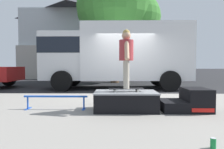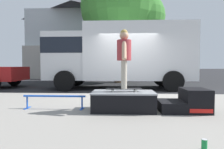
{
  "view_description": "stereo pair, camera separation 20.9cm",
  "coord_description": "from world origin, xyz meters",
  "px_view_note": "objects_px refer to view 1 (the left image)",
  "views": [
    {
      "loc": [
        -0.47,
        -7.45,
        1.1
      ],
      "look_at": [
        -0.55,
        -1.76,
        0.85
      ],
      "focal_mm": 31.49,
      "sensor_mm": 36.0,
      "label": 1
    },
    {
      "loc": [
        -0.26,
        -7.44,
        1.1
      ],
      "look_at": [
        -0.55,
        -1.76,
        0.85
      ],
      "focal_mm": 31.49,
      "sensor_mm": 36.0,
      "label": 2
    }
  ],
  "objects_px": {
    "skate_box": "(126,100)",
    "skater_kid": "(126,54)",
    "kicker_ramp": "(189,101)",
    "soda_can": "(213,143)",
    "street_tree_main": "(119,10)",
    "grind_rail": "(56,99)",
    "skateboard": "(126,89)",
    "box_truck": "(115,54)"
  },
  "relations": [
    {
      "from": "skateboard",
      "to": "skater_kid",
      "type": "distance_m",
      "value": 0.77
    },
    {
      "from": "kicker_ramp",
      "to": "box_truck",
      "type": "bearing_deg",
      "value": 106.74
    },
    {
      "from": "skater_kid",
      "to": "soda_can",
      "type": "bearing_deg",
      "value": -65.5
    },
    {
      "from": "skateboard",
      "to": "skater_kid",
      "type": "bearing_deg",
      "value": 104.04
    },
    {
      "from": "kicker_ramp",
      "to": "box_truck",
      "type": "distance_m",
      "value": 5.75
    },
    {
      "from": "skateboard",
      "to": "soda_can",
      "type": "height_order",
      "value": "skateboard"
    },
    {
      "from": "skater_kid",
      "to": "skateboard",
      "type": "bearing_deg",
      "value": -75.96
    },
    {
      "from": "skate_box",
      "to": "skateboard",
      "type": "xyz_separation_m",
      "value": [
        0.01,
        0.03,
        0.25
      ]
    },
    {
      "from": "kicker_ramp",
      "to": "street_tree_main",
      "type": "relative_size",
      "value": 0.14
    },
    {
      "from": "skate_box",
      "to": "grind_rail",
      "type": "bearing_deg",
      "value": 175.81
    },
    {
      "from": "grind_rail",
      "to": "skater_kid",
      "type": "height_order",
      "value": "skater_kid"
    },
    {
      "from": "skater_kid",
      "to": "street_tree_main",
      "type": "relative_size",
      "value": 0.18
    },
    {
      "from": "skateboard",
      "to": "street_tree_main",
      "type": "distance_m",
      "value": 9.62
    },
    {
      "from": "kicker_ramp",
      "to": "street_tree_main",
      "type": "distance_m",
      "value": 9.86
    },
    {
      "from": "kicker_ramp",
      "to": "soda_can",
      "type": "xyz_separation_m",
      "value": [
        -0.45,
        -1.99,
        -0.14
      ]
    },
    {
      "from": "grind_rail",
      "to": "soda_can",
      "type": "bearing_deg",
      "value": -39.84
    },
    {
      "from": "skateboard",
      "to": "skater_kid",
      "type": "height_order",
      "value": "skater_kid"
    },
    {
      "from": "skateboard",
      "to": "box_truck",
      "type": "height_order",
      "value": "box_truck"
    },
    {
      "from": "skateboard",
      "to": "box_truck",
      "type": "distance_m",
      "value": 5.43
    },
    {
      "from": "skateboard",
      "to": "skater_kid",
      "type": "xyz_separation_m",
      "value": [
        -0.0,
        0.0,
        0.77
      ]
    },
    {
      "from": "kicker_ramp",
      "to": "soda_can",
      "type": "bearing_deg",
      "value": -102.72
    },
    {
      "from": "skate_box",
      "to": "street_tree_main",
      "type": "distance_m",
      "value": 9.76
    },
    {
      "from": "skater_kid",
      "to": "skate_box",
      "type": "bearing_deg",
      "value": -110.66
    },
    {
      "from": "skate_box",
      "to": "kicker_ramp",
      "type": "distance_m",
      "value": 1.38
    },
    {
      "from": "skater_kid",
      "to": "box_truck",
      "type": "relative_size",
      "value": 0.19
    },
    {
      "from": "skateboard",
      "to": "street_tree_main",
      "type": "relative_size",
      "value": 0.11
    },
    {
      "from": "skate_box",
      "to": "soda_can",
      "type": "relative_size",
      "value": 10.84
    },
    {
      "from": "grind_rail",
      "to": "soda_can",
      "type": "relative_size",
      "value": 11.47
    },
    {
      "from": "skateboard",
      "to": "soda_can",
      "type": "bearing_deg",
      "value": -65.5
    },
    {
      "from": "kicker_ramp",
      "to": "skater_kid",
      "type": "bearing_deg",
      "value": 178.53
    },
    {
      "from": "skate_box",
      "to": "kicker_ramp",
      "type": "xyz_separation_m",
      "value": [
        1.38,
        -0.0,
        -0.02
      ]
    },
    {
      "from": "skater_kid",
      "to": "grind_rail",
      "type": "bearing_deg",
      "value": 177.09
    },
    {
      "from": "box_truck",
      "to": "street_tree_main",
      "type": "distance_m",
      "value": 4.55
    },
    {
      "from": "grind_rail",
      "to": "skateboard",
      "type": "xyz_separation_m",
      "value": [
        1.6,
        -0.08,
        0.24
      ]
    },
    {
      "from": "skate_box",
      "to": "box_truck",
      "type": "distance_m",
      "value": 5.52
    },
    {
      "from": "soda_can",
      "to": "skate_box",
      "type": "bearing_deg",
      "value": 115.19
    },
    {
      "from": "skate_box",
      "to": "grind_rail",
      "type": "xyz_separation_m",
      "value": [
        -1.59,
        0.12,
        0.01
      ]
    },
    {
      "from": "skater_kid",
      "to": "box_truck",
      "type": "height_order",
      "value": "box_truck"
    },
    {
      "from": "box_truck",
      "to": "soda_can",
      "type": "bearing_deg",
      "value": -81.01
    },
    {
      "from": "skate_box",
      "to": "skater_kid",
      "type": "relative_size",
      "value": 1.06
    },
    {
      "from": "skateboard",
      "to": "soda_can",
      "type": "distance_m",
      "value": 2.26
    },
    {
      "from": "street_tree_main",
      "to": "grind_rail",
      "type": "bearing_deg",
      "value": -100.76
    }
  ]
}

